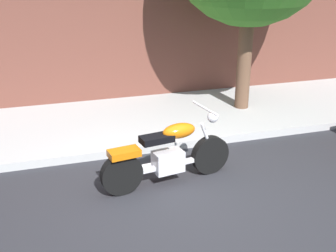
% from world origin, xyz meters
% --- Properties ---
extents(ground_plane, '(60.00, 60.00, 0.00)m').
position_xyz_m(ground_plane, '(0.00, 0.00, 0.00)').
color(ground_plane, '#28282D').
extents(sidewalk, '(21.88, 2.86, 0.14)m').
position_xyz_m(sidewalk, '(0.00, 2.96, 0.07)').
color(sidewalk, '#B0B0B0').
rests_on(sidewalk, ground).
extents(motorcycle, '(2.08, 0.71, 1.11)m').
position_xyz_m(motorcycle, '(-0.16, 0.46, 0.45)').
color(motorcycle, black).
rests_on(motorcycle, ground).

